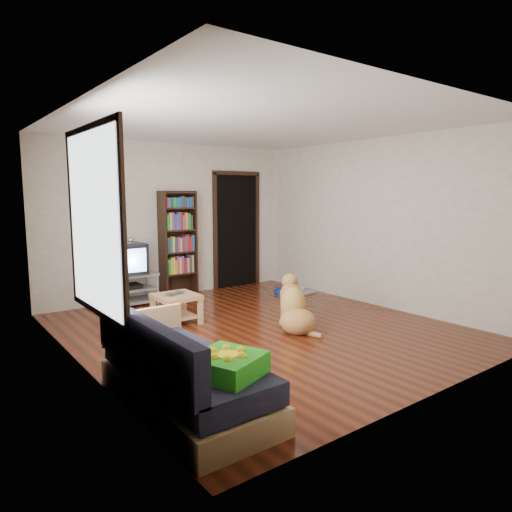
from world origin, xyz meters
TOP-DOWN VIEW (x-y plane):
  - ground at (0.00, 0.00)m, footprint 5.00×5.00m
  - ceiling at (0.00, 0.00)m, footprint 5.00×5.00m
  - wall_back at (0.00, 2.50)m, footprint 4.50×0.00m
  - wall_front at (0.00, -2.50)m, footprint 4.50×0.00m
  - wall_left at (-2.25, 0.00)m, footprint 0.00×5.00m
  - wall_right at (2.25, 0.00)m, footprint 0.00×5.00m
  - green_cushion at (-1.75, -1.90)m, footprint 0.61×0.61m
  - laptop at (-0.75, 0.84)m, footprint 0.35×0.29m
  - dog_bowl at (1.62, 1.50)m, footprint 0.22×0.22m
  - grey_rag at (1.92, 1.25)m, footprint 0.43×0.36m
  - window at (-2.23, -0.50)m, footprint 0.03×1.46m
  - doorway at (1.35, 2.48)m, footprint 1.03×0.05m
  - tv_stand at (-0.90, 2.25)m, footprint 0.90×0.45m
  - crt_tv at (-0.90, 2.27)m, footprint 0.55×0.52m
  - bookshelf at (0.05, 2.34)m, footprint 0.60×0.30m
  - sofa at (-1.87, -1.38)m, footprint 0.80×1.80m
  - coffee_table at (-0.75, 0.87)m, footprint 0.55×0.55m
  - dog at (0.34, -0.31)m, footprint 0.60×0.88m

SIDE VIEW (x-z plane):
  - ground at x=0.00m, z-range 0.00..0.00m
  - grey_rag at x=1.92m, z-range 0.00..0.03m
  - dog_bowl at x=1.62m, z-range 0.00..0.08m
  - sofa at x=-1.87m, z-range -0.14..0.66m
  - dog at x=0.34m, z-range -0.10..0.63m
  - tv_stand at x=-0.90m, z-range 0.02..0.52m
  - coffee_table at x=-0.75m, z-range 0.08..0.48m
  - laptop at x=-0.75m, z-range 0.40..0.42m
  - green_cushion at x=-1.75m, z-range 0.42..0.58m
  - crt_tv at x=-0.90m, z-range 0.45..1.03m
  - bookshelf at x=0.05m, z-range 0.10..1.90m
  - doorway at x=1.35m, z-range 0.03..2.21m
  - wall_back at x=0.00m, z-range -0.95..3.55m
  - wall_front at x=0.00m, z-range -0.95..3.55m
  - wall_left at x=-2.25m, z-range -1.20..3.80m
  - wall_right at x=2.25m, z-range -1.20..3.80m
  - window at x=-2.23m, z-range 0.65..2.35m
  - ceiling at x=0.00m, z-range 2.60..2.60m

